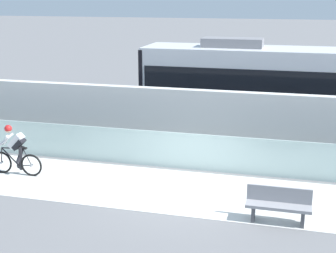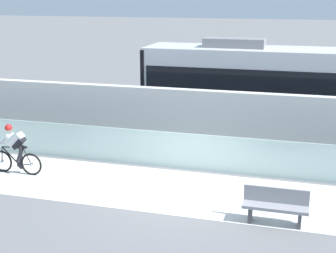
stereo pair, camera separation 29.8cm
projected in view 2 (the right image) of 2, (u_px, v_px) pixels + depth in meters
name	position (u px, v px, depth m)	size (l,w,h in m)	color
ground_plane	(179.00, 191.00, 14.03)	(200.00, 200.00, 0.00)	slate
bike_path_deck	(179.00, 191.00, 14.03)	(32.00, 3.20, 0.01)	silver
glass_parapet	(193.00, 152.00, 15.59)	(32.00, 0.05, 1.21)	#ADC6C1
concrete_barrier_wall	(205.00, 122.00, 17.11)	(32.00, 0.36, 2.28)	silver
tram_rail_near	(217.00, 134.00, 19.72)	(32.00, 0.08, 0.01)	#595654
tram_rail_far	(223.00, 125.00, 21.05)	(32.00, 0.08, 0.01)	#595654
tram	(282.00, 88.00, 19.24)	(11.06, 2.54, 3.81)	silver
cyclist_on_bike	(16.00, 150.00, 15.21)	(1.77, 0.58, 1.61)	black
bench	(275.00, 205.00, 11.98)	(1.60, 0.45, 0.89)	gray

